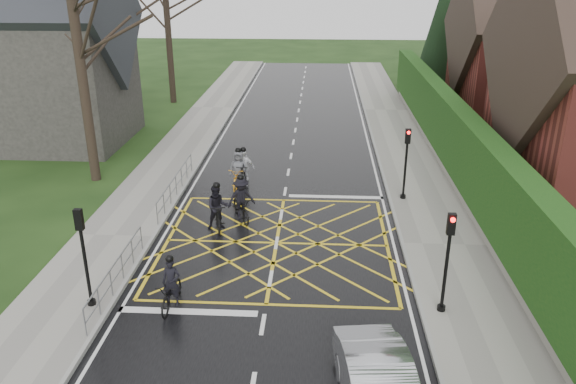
# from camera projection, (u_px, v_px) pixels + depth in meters

# --- Properties ---
(ground) EXTENTS (120.00, 120.00, 0.00)m
(ground) POSITION_uv_depth(u_px,v_px,m) (277.00, 243.00, 20.43)
(ground) COLOR black
(ground) RESTS_ON ground
(road) EXTENTS (9.00, 80.00, 0.01)m
(road) POSITION_uv_depth(u_px,v_px,m) (277.00, 243.00, 20.43)
(road) COLOR black
(road) RESTS_ON ground
(sidewalk_right) EXTENTS (3.00, 80.00, 0.15)m
(sidewalk_right) POSITION_uv_depth(u_px,v_px,m) (443.00, 246.00, 20.08)
(sidewalk_right) COLOR gray
(sidewalk_right) RESTS_ON ground
(sidewalk_left) EXTENTS (3.00, 80.00, 0.15)m
(sidewalk_left) POSITION_uv_depth(u_px,v_px,m) (115.00, 237.00, 20.73)
(sidewalk_left) COLOR gray
(sidewalk_left) RESTS_ON ground
(stone_wall) EXTENTS (0.50, 38.00, 0.70)m
(stone_wall) POSITION_uv_depth(u_px,v_px,m) (457.00, 180.00, 25.43)
(stone_wall) COLOR slate
(stone_wall) RESTS_ON ground
(hedge) EXTENTS (0.90, 38.00, 2.80)m
(hedge) POSITION_uv_depth(u_px,v_px,m) (461.00, 143.00, 24.77)
(hedge) COLOR #0F3910
(hedge) RESTS_ON stone_wall
(house_far) EXTENTS (9.80, 8.80, 10.30)m
(house_far) POSITION_uv_depth(u_px,v_px,m) (536.00, 53.00, 34.64)
(house_far) COLOR maroon
(house_far) RESTS_ON ground
(conifer) EXTENTS (4.60, 4.60, 10.00)m
(conifer) POSITION_uv_depth(u_px,v_px,m) (446.00, 28.00, 42.01)
(conifer) COLOR black
(conifer) RESTS_ON ground
(church) EXTENTS (8.80, 7.80, 11.00)m
(church) POSITION_uv_depth(u_px,v_px,m) (44.00, 54.00, 30.40)
(church) COLOR #2D2B28
(church) RESTS_ON ground
(tree_near) EXTENTS (9.24, 9.24, 11.44)m
(tree_near) POSITION_uv_depth(u_px,v_px,m) (72.00, 3.00, 23.48)
(tree_near) COLOR black
(tree_near) RESTS_ON ground
(railing_south) EXTENTS (0.05, 5.04, 1.03)m
(railing_south) POSITION_uv_depth(u_px,v_px,m) (116.00, 269.00, 17.15)
(railing_south) COLOR slate
(railing_south) RESTS_ON ground
(railing_north) EXTENTS (0.05, 6.04, 1.03)m
(railing_north) POSITION_uv_depth(u_px,v_px,m) (176.00, 181.00, 24.08)
(railing_north) COLOR slate
(railing_north) RESTS_ON ground
(traffic_light_ne) EXTENTS (0.24, 0.31, 3.21)m
(traffic_light_ne) POSITION_uv_depth(u_px,v_px,m) (406.00, 165.00, 23.41)
(traffic_light_ne) COLOR black
(traffic_light_ne) RESTS_ON ground
(traffic_light_se) EXTENTS (0.24, 0.31, 3.21)m
(traffic_light_se) POSITION_uv_depth(u_px,v_px,m) (447.00, 264.00, 15.64)
(traffic_light_se) COLOR black
(traffic_light_se) RESTS_ON ground
(traffic_light_sw) EXTENTS (0.24, 0.31, 3.21)m
(traffic_light_sw) POSITION_uv_depth(u_px,v_px,m) (85.00, 259.00, 15.92)
(traffic_light_sw) COLOR black
(traffic_light_sw) RESTS_ON ground
(cyclist_rear) EXTENTS (0.71, 1.75, 1.67)m
(cyclist_rear) POSITION_uv_depth(u_px,v_px,m) (171.00, 290.00, 16.48)
(cyclist_rear) COLOR black
(cyclist_rear) RESTS_ON ground
(cyclist_back) EXTENTS (1.00, 1.98, 1.91)m
(cyclist_back) POSITION_uv_depth(u_px,v_px,m) (218.00, 212.00, 21.27)
(cyclist_back) COLOR black
(cyclist_back) RESTS_ON ground
(cyclist_mid) EXTENTS (1.42, 2.03, 1.87)m
(cyclist_mid) POSITION_uv_depth(u_px,v_px,m) (241.00, 203.00, 22.14)
(cyclist_mid) COLOR black
(cyclist_mid) RESTS_ON ground
(cyclist_front) EXTENTS (1.00, 1.84, 1.82)m
(cyclist_front) POSITION_uv_depth(u_px,v_px,m) (244.00, 171.00, 25.53)
(cyclist_front) COLOR black
(cyclist_front) RESTS_ON ground
(cyclist_lead) EXTENTS (0.88, 1.96, 1.86)m
(cyclist_lead) POSITION_uv_depth(u_px,v_px,m) (239.00, 174.00, 25.32)
(cyclist_lead) COLOR orange
(cyclist_lead) RESTS_ON ground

